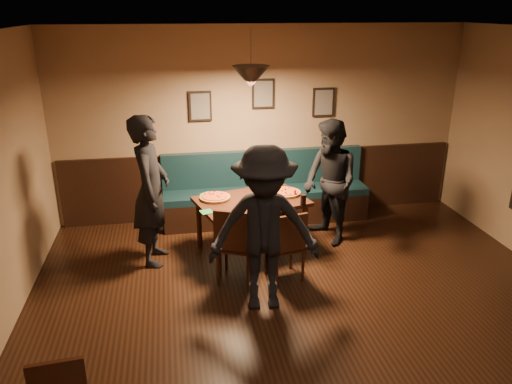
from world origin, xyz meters
TOP-DOWN VIEW (x-y plane):
  - floor at (0.00, 0.00)m, footprint 7.00×7.00m
  - ceiling at (0.00, 0.00)m, footprint 7.00×7.00m
  - wall_back at (0.00, 3.50)m, footprint 6.00×0.00m
  - wainscot at (0.00, 3.47)m, footprint 5.88×0.06m
  - booth_bench at (0.00, 3.20)m, footprint 3.00×0.60m
  - picture_left at (-0.90, 3.47)m, footprint 0.32×0.04m
  - picture_center at (0.00, 3.47)m, footprint 0.32×0.04m
  - picture_right at (0.90, 3.47)m, footprint 0.32×0.04m
  - pendant_lamp at (-0.38, 2.26)m, footprint 0.44×0.44m
  - dining_table at (-0.38, 2.26)m, footprint 1.52×1.18m
  - chair_near_left at (-0.66, 1.58)m, footprint 0.54×0.54m
  - chair_near_right at (-0.11, 1.51)m, footprint 0.45×0.45m
  - diner_left at (-1.61, 2.21)m, footprint 0.54×0.74m
  - diner_right at (0.70, 2.39)m, footprint 0.85×0.96m
  - diner_front at (-0.45, 0.99)m, footprint 1.19×0.75m
  - pizza_a at (-0.83, 2.37)m, footprint 0.40×0.40m
  - pizza_b at (-0.31, 2.08)m, footprint 0.44×0.44m
  - pizza_c at (0.10, 2.38)m, footprint 0.40×0.40m
  - soda_glass at (0.21, 1.92)m, footprint 0.08×0.08m
  - tabasco_bottle at (0.19, 2.25)m, footprint 0.03×0.03m
  - napkin_a at (-0.91, 2.54)m, footprint 0.21×0.21m
  - napkin_b at (-0.97, 1.95)m, footprint 0.18×0.18m
  - cutlery_set at (-0.45, 1.85)m, footprint 0.18×0.05m

SIDE VIEW (x-z plane):
  - floor at x=0.00m, z-range 0.00..0.00m
  - dining_table at x=-0.38m, z-range 0.00..0.72m
  - chair_near_right at x=-0.11m, z-range 0.00..0.87m
  - chair_near_left at x=-0.66m, z-range 0.00..0.93m
  - wainscot at x=0.00m, z-range 0.00..1.00m
  - booth_bench at x=0.00m, z-range 0.00..1.00m
  - cutlery_set at x=-0.45m, z-range 0.72..0.72m
  - napkin_b at x=-0.97m, z-range 0.72..0.72m
  - napkin_a at x=-0.91m, z-range 0.72..0.72m
  - pizza_b at x=-0.31m, z-range 0.72..0.76m
  - pizza_a at x=-0.83m, z-range 0.72..0.76m
  - pizza_c at x=0.10m, z-range 0.72..0.76m
  - tabasco_bottle at x=0.19m, z-range 0.72..0.83m
  - soda_glass at x=0.21m, z-range 0.72..0.87m
  - diner_right at x=0.70m, z-range 0.00..1.67m
  - diner_front at x=-0.45m, z-range 0.00..1.77m
  - diner_left at x=-1.61m, z-range 0.00..1.86m
  - wall_back at x=0.00m, z-range -1.60..4.40m
  - picture_left at x=-0.90m, z-range 1.49..1.91m
  - picture_right at x=0.90m, z-range 1.49..1.91m
  - picture_center at x=0.00m, z-range 1.64..2.06m
  - pendant_lamp at x=-0.38m, z-range 2.12..2.38m
  - ceiling at x=0.00m, z-range 2.80..2.80m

